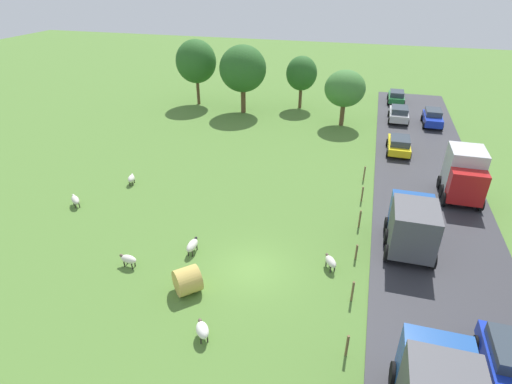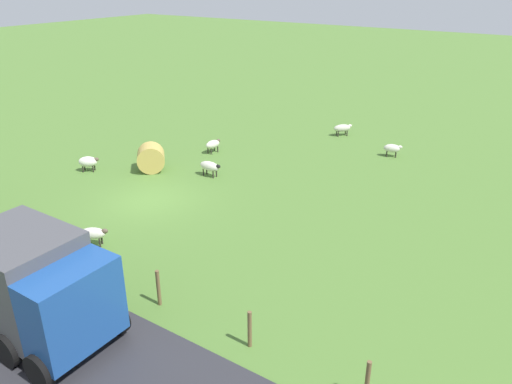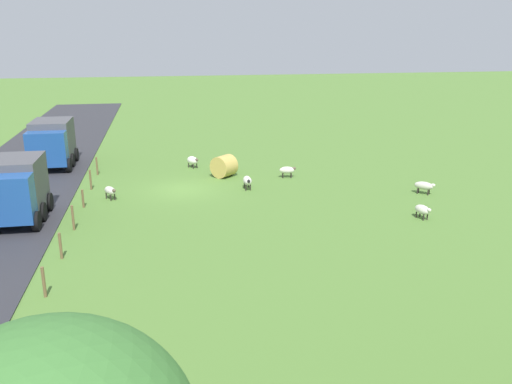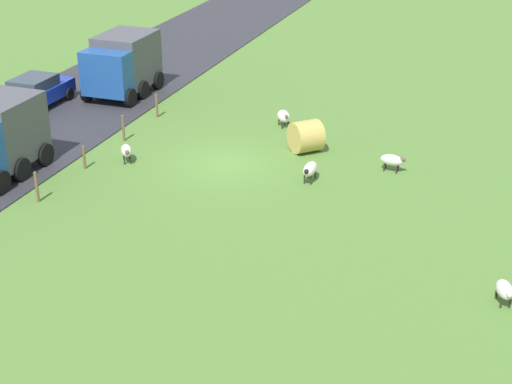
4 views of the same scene
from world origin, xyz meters
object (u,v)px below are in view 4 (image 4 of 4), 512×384
Objects in this scene: sheep_5 at (126,151)px; sheep_0 at (505,290)px; sheep_4 at (310,169)px; hay_bale_0 at (306,136)px; sheep_2 at (392,160)px; sheep_3 at (284,116)px; truck_1 at (122,63)px; car_0 at (37,90)px.

sheep_0 is at bearing 159.50° from sheep_5.
hay_bale_0 is (1.08, -3.09, 0.17)m from sheep_4.
sheep_2 is at bearing 166.94° from hay_bale_0.
sheep_0 is 17.26m from sheep_5.
sheep_2 is 6.99m from sheep_3.
sheep_3 is 0.25× the size of truck_1.
sheep_3 reaches higher than sheep_2.
hay_bale_0 is (-1.92, 2.69, 0.18)m from sheep_3.
car_0 reaches higher than sheep_5.
car_0 is (3.31, 3.22, -0.89)m from truck_1.
sheep_2 is 3.67m from sheep_4.
truck_1 is at bearing -34.54° from sheep_0.
sheep_2 is 0.79× the size of hay_bale_0.
truck_1 is (15.61, -5.36, 1.28)m from sheep_2.
sheep_5 is at bearing 28.62° from hay_bale_0.
sheep_4 is 3.28m from hay_bale_0.
sheep_0 is at bearing 119.89° from sheep_2.
sheep_0 is at bearing 140.12° from sheep_4.
sheep_4 is at bearing -39.88° from sheep_0.
sheep_2 is at bearing 148.74° from sheep_3.
sheep_4 is at bearing 117.47° from sheep_3.
truck_1 reaches higher than sheep_2.
sheep_0 is at bearing 132.98° from hay_bale_0.
hay_bale_0 is (4.06, -0.94, 0.20)m from sheep_2.
sheep_4 is 0.29× the size of truck_1.
hay_bale_0 is 12.42m from truck_1.
sheep_3 is at bearing -173.45° from car_0.
sheep_2 is 16.56m from truck_1.
sheep_2 is 19.05m from car_0.
sheep_4 is at bearing 35.79° from sheep_2.
truck_1 is at bearing -30.71° from sheep_4.
hay_bale_0 is at bearing -47.02° from sheep_0.
sheep_2 is 1.02× the size of sheep_5.
car_0 is (24.04, -11.06, 0.40)m from sheep_0.
sheep_4 is (2.98, 2.15, 0.03)m from sheep_2.
sheep_3 is 13.03m from car_0.
sheep_5 is at bearing 147.54° from car_0.
truck_1 is (9.63, -1.73, 1.25)m from sheep_3.
sheep_2 is at bearing -60.11° from sheep_0.
sheep_2 is 0.25× the size of truck_1.
sheep_5 is (16.16, -6.04, 0.03)m from sheep_0.
sheep_4 is at bearing 109.36° from hay_bale_0.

